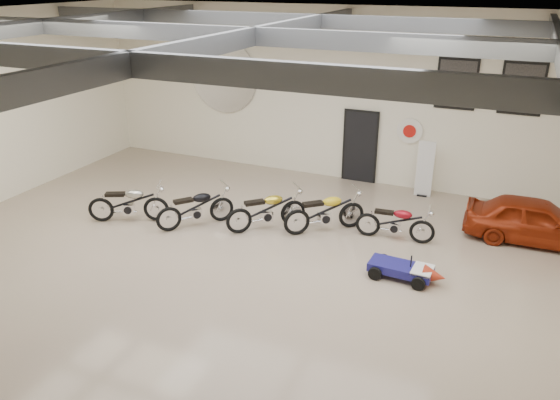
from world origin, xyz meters
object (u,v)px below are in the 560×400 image
at_px(banner_stand, 425,168).
at_px(motorcycle_silver, 128,202).
at_px(motorcycle_black, 195,207).
at_px(motorcycle_gold, 266,209).
at_px(go_kart, 407,267).
at_px(vintage_car, 536,221).
at_px(motorcycle_red, 395,221).
at_px(motorcycle_yellow, 325,211).

bearing_deg(banner_stand, motorcycle_silver, -146.12).
distance_m(motorcycle_black, motorcycle_gold, 1.75).
bearing_deg(motorcycle_gold, go_kart, -59.78).
bearing_deg(motorcycle_silver, vintage_car, -8.49).
xyz_separation_m(banner_stand, motorcycle_gold, (-3.11, -3.69, -0.32)).
relative_size(motorcycle_red, vintage_car, 0.57).
distance_m(banner_stand, vintage_car, 3.40).
bearing_deg(motorcycle_silver, banner_stand, 10.37).
bearing_deg(go_kart, motorcycle_gold, 167.43).
xyz_separation_m(motorcycle_yellow, motorcycle_red, (1.66, 0.22, -0.06)).
bearing_deg(motorcycle_red, motorcycle_yellow, -177.56).
xyz_separation_m(motorcycle_silver, vintage_car, (9.33, 2.84, 0.02)).
xyz_separation_m(motorcycle_gold, motorcycle_yellow, (1.33, 0.45, 0.01)).
bearing_deg(go_kart, vintage_car, 54.00).
bearing_deg(go_kart, motorcycle_red, 113.94).
relative_size(motorcycle_gold, motorcycle_red, 1.11).
distance_m(motorcycle_silver, motorcycle_black, 1.74).
distance_m(banner_stand, motorcycle_yellow, 3.71).
bearing_deg(motorcycle_yellow, banner_stand, 20.33).
distance_m(motorcycle_gold, vintage_car, 6.26).
distance_m(motorcycle_black, motorcycle_red, 4.81).
bearing_deg(motorcycle_red, motorcycle_gold, -172.41).
relative_size(motorcycle_black, motorcycle_red, 1.08).
xyz_separation_m(motorcycle_yellow, vintage_car, (4.64, 1.41, 0.01)).
xyz_separation_m(banner_stand, motorcycle_yellow, (-1.78, -3.24, -0.32)).
relative_size(motorcycle_silver, motorcycle_black, 1.02).
relative_size(motorcycle_gold, vintage_car, 0.64).
relative_size(banner_stand, motorcycle_gold, 0.85).
xyz_separation_m(motorcycle_silver, motorcycle_gold, (3.35, 0.98, 0.01)).
relative_size(motorcycle_red, go_kart, 1.14).
distance_m(banner_stand, motorcycle_red, 3.05).
relative_size(motorcycle_silver, go_kart, 1.25).
height_order(banner_stand, motorcycle_red, banner_stand).
bearing_deg(banner_stand, motorcycle_black, -140.42).
height_order(go_kart, vintage_car, vintage_car).
distance_m(banner_stand, go_kart, 4.77).
height_order(motorcycle_yellow, motorcycle_red, motorcycle_yellow).
bearing_deg(motorcycle_gold, banner_stand, 5.71).
bearing_deg(motorcycle_gold, motorcycle_red, -31.47).
relative_size(motorcycle_gold, motorcycle_yellow, 0.99).
height_order(motorcycle_silver, motorcycle_gold, motorcycle_gold).
bearing_deg(banner_stand, motorcycle_yellow, -120.75).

